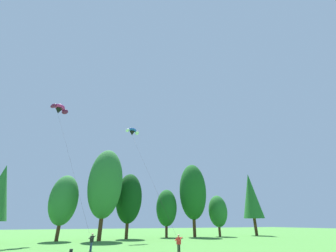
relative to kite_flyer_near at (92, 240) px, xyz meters
The scene contains 12 objects.
treeline_tree_d 17.05m from the kite_flyer_near, 103.19° to the left, with size 4.59×4.59×10.33m.
treeline_tree_e 16.17m from the kite_flyer_near, 79.45° to the left, with size 5.88×5.88×15.13m.
treeline_tree_f 19.47m from the kite_flyer_near, 65.25° to the left, with size 4.95×4.95×11.68m.
treeline_tree_g 24.43m from the kite_flyer_near, 47.82° to the left, with size 4.29×4.29×9.21m.
treeline_tree_h 28.81m from the kite_flyer_near, 37.30° to the left, with size 5.84×5.84×14.98m.
treeline_tree_i 32.35m from the kite_flyer_near, 30.10° to the left, with size 4.05×4.05×8.32m.
treeline_tree_j 41.46m from the kite_flyer_near, 22.70° to the left, with size 4.67×4.67×13.96m.
kite_flyer_near is the anchor object (origin of this frame).
kite_flyer_mid 9.34m from the kite_flyer_near, 38.94° to the right, with size 0.69×0.71×1.69m.
parafoil_kite_high_magenta 28.16m from the kite_flyer_near, 115.36° to the left, with size 9.00×17.75×22.31m.
parafoil_kite_mid_blue_white 24.22m from the kite_flyer_near, 63.98° to the left, with size 3.23×20.66×18.95m.
backpack 2.36m from the kite_flyer_near, 148.92° to the right, with size 0.32×0.24×0.40m, color black.
Camera 1 is at (-7.68, 1.11, 2.71)m, focal length 23.14 mm.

